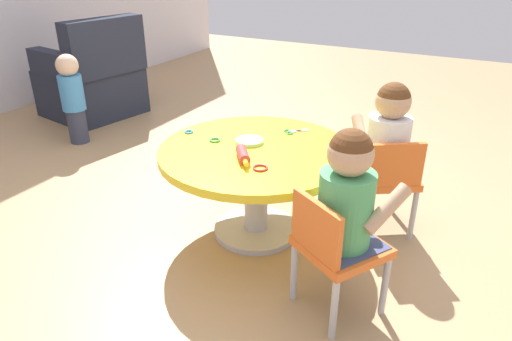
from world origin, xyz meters
The scene contains 14 objects.
ground_plane centered at (0.00, 0.00, 0.00)m, with size 10.00×10.00×0.00m, color tan.
craft_table centered at (0.00, 0.00, 0.37)m, with size 0.95×0.95×0.48m.
child_chair_left centered at (-0.36, -0.55, 0.31)m, with size 0.41×0.41×0.54m.
seated_child_left centered at (-0.33, -0.57, 0.53)m, with size 0.43×0.41×0.51m.
child_chair_right centered at (0.33, -0.57, 0.31)m, with size 0.42×0.42×0.54m.
seated_child_right centered at (0.36, -0.55, 0.53)m, with size 0.44×0.41×0.51m.
armchair_dark centered at (1.00, 2.15, 0.31)m, with size 0.81×0.83×0.85m.
toddler_standing centered at (0.46, 1.79, 0.36)m, with size 0.17×0.17×0.67m.
rolling_pin centered at (-0.14, -0.01, 0.50)m, with size 0.20×0.16×0.05m.
craft_scissors centered at (0.29, -0.07, 0.48)m, with size 0.13×0.13×0.01m.
playdough_blob_0 centered at (0.05, 0.06, 0.49)m, with size 0.14×0.14×0.02m, color #B2E58C.
cookie_cutter_0 centered at (-0.01, 0.23, 0.48)m, with size 0.06×0.06×0.01m, color #4CB259.
cookie_cutter_1 centered at (-0.19, -0.13, 0.48)m, with size 0.07×0.07×0.01m, color red.
cookie_cutter_2 centered at (0.02, 0.41, 0.48)m, with size 0.05×0.05×0.01m, color #3F99D8.
Camera 1 is at (-1.83, -0.99, 1.36)m, focal length 32.62 mm.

